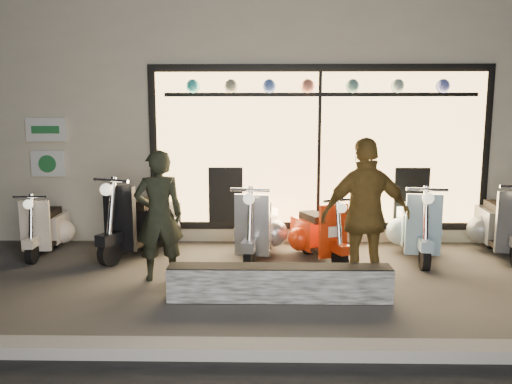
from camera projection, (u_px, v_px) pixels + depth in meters
ground at (270, 281)px, 6.31m from camera, size 40.00×40.00×0.00m
kerb at (272, 350)px, 4.33m from camera, size 40.00×0.25×0.12m
shop_building at (268, 114)px, 10.92m from camera, size 10.20×6.23×4.20m
graffiti_barrier at (279, 283)px, 5.64m from camera, size 2.51×0.28×0.40m
scooter_silver at (259, 227)px, 7.41m from camera, size 0.62×1.51×1.07m
scooter_red at (316, 233)px, 7.30m from camera, size 0.75×1.28×0.93m
scooter_black at (147, 222)px, 7.64m from camera, size 0.96×1.59×1.16m
scooter_cream at (48, 228)px, 7.66m from camera, size 0.46×1.29×0.92m
scooter_blue at (416, 227)px, 7.45m from camera, size 0.60×1.50×1.07m
scooter_grey at (500, 225)px, 7.53m from camera, size 0.60×1.54×1.09m
man at (159, 216)px, 6.27m from camera, size 0.69×0.56×1.66m
woman at (366, 216)px, 5.82m from camera, size 1.13×0.60×1.83m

